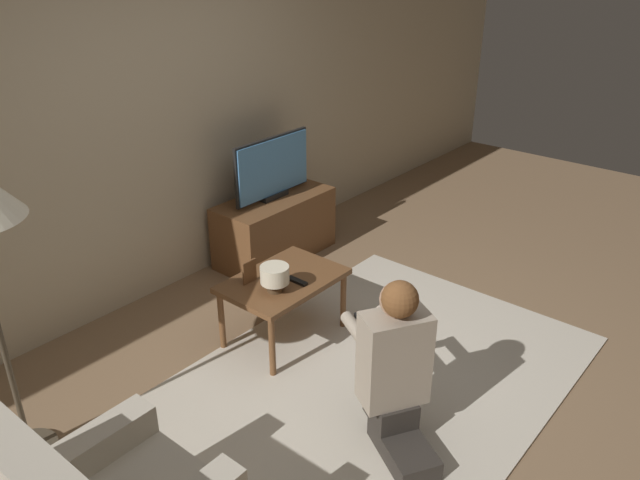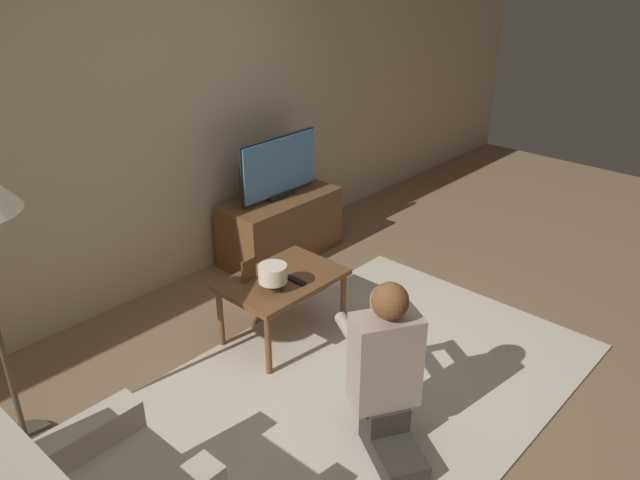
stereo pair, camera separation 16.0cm
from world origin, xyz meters
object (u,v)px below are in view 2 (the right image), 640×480
Objects in this scene: tv at (279,167)px; person_kneeling at (386,368)px; table_lamp at (273,275)px; coffee_table at (283,285)px.

person_kneeling is (-1.16, -1.96, -0.31)m from tv.
table_lamp is at bearing -69.40° from person_kneeling.
tv reaches higher than person_kneeling.
table_lamp is at bearing -154.28° from coffee_table.
tv reaches higher than table_lamp.
person_kneeling is at bearing -100.16° from table_lamp.
coffee_table is 0.81× the size of person_kneeling.
table_lamp is (0.18, 1.01, 0.08)m from person_kneeling.
coffee_table is 0.23m from table_lamp.
table_lamp is (-0.98, -0.95, -0.23)m from tv.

